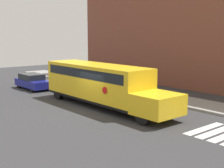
{
  "coord_description": "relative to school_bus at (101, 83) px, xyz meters",
  "views": [
    {
      "loc": [
        16.48,
        -12.3,
        5.09
      ],
      "look_at": [
        0.06,
        1.52,
        1.61
      ],
      "focal_mm": 50.0,
      "sensor_mm": 36.0,
      "label": 1
    }
  ],
  "objects": [
    {
      "name": "ground_plane",
      "position": [
        0.6,
        -1.02,
        -1.68
      ],
      "size": [
        60.0,
        60.0,
        0.0
      ],
      "primitive_type": "plane",
      "color": "#333335"
    },
    {
      "name": "sidewalk_strip",
      "position": [
        0.6,
        5.48,
        -1.61
      ],
      "size": [
        44.0,
        3.0,
        0.15
      ],
      "color": "gray",
      "rests_on": "ground"
    },
    {
      "name": "building_backdrop",
      "position": [
        0.6,
        11.98,
        4.83
      ],
      "size": [
        32.0,
        4.0,
        13.03
      ],
      "color": "brown",
      "rests_on": "ground"
    },
    {
      "name": "school_bus",
      "position": [
        0.0,
        0.0,
        0.0
      ],
      "size": [
        11.73,
        2.57,
        2.93
      ],
      "color": "yellow",
      "rests_on": "ground"
    },
    {
      "name": "parked_car",
      "position": [
        -9.53,
        -0.56,
        -0.98
      ],
      "size": [
        4.27,
        1.75,
        1.4
      ],
      "color": "navy",
      "rests_on": "ground"
    }
  ]
}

